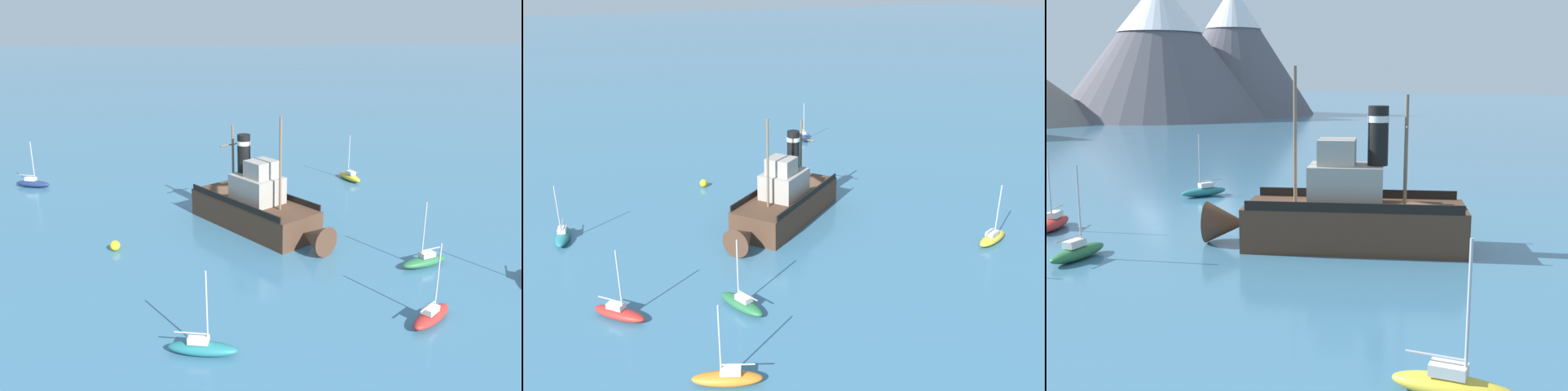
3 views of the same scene
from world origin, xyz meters
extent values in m
plane|color=teal|center=(0.00, 0.00, 0.00)|extent=(600.00, 600.00, 0.00)
cone|color=#56545B|center=(58.99, 105.86, 15.10)|extent=(47.70, 47.70, 30.20)
cone|color=white|center=(58.99, 105.86, 24.54)|extent=(18.95, 18.95, 11.43)
cone|color=#56545B|center=(79.62, 104.67, 15.36)|extent=(39.35, 39.35, 30.72)
cone|color=white|center=(79.62, 104.67, 25.71)|extent=(13.62, 13.62, 10.13)
cube|color=#4C3323|center=(-1.68, 2.93, 1.20)|extent=(10.53, 12.33, 2.40)
cone|color=#4C3323|center=(-5.84, 8.80, 1.20)|extent=(3.31, 3.32, 2.35)
cube|color=#9E998E|center=(-1.97, 3.34, 3.50)|extent=(4.76, 5.00, 2.20)
cube|color=#9E998E|center=(-2.26, 3.75, 5.30)|extent=(2.95, 2.90, 1.40)
cylinder|color=black|center=(-0.99, 1.95, 6.20)|extent=(1.10, 1.10, 3.20)
cylinder|color=silver|center=(-0.99, 1.95, 7.10)|extent=(1.16, 1.16, 0.35)
cylinder|color=#75604C|center=(-3.59, 5.62, 6.15)|extent=(0.20, 0.20, 7.50)
cylinder|color=#75604C|center=(-0.12, 0.73, 5.40)|extent=(0.20, 0.20, 6.00)
cylinder|color=#75604C|center=(-0.12, 0.73, 6.72)|extent=(2.19, 1.60, 0.12)
cube|color=black|center=(-3.44, 1.68, 2.65)|extent=(6.69, 9.37, 0.50)
cube|color=black|center=(0.08, 4.18, 2.65)|extent=(6.69, 9.37, 0.50)
ellipsoid|color=#B22823|center=(-10.80, 19.39, 0.35)|extent=(3.58, 3.33, 0.70)
cube|color=silver|center=(-10.65, 19.52, 0.88)|extent=(1.25, 1.21, 0.36)
cylinder|color=#B7B7BC|center=(-11.03, 19.19, 2.80)|extent=(0.10, 0.10, 4.20)
cylinder|color=#B7B7BC|center=(-10.35, 19.79, 1.25)|extent=(1.41, 1.25, 0.08)
ellipsoid|color=#23757A|center=(2.60, 21.39, 0.35)|extent=(3.95, 1.88, 0.70)
cube|color=silver|center=(2.79, 21.35, 0.88)|extent=(1.21, 0.86, 0.36)
cylinder|color=#B7B7BC|center=(2.30, 21.45, 2.80)|extent=(0.10, 0.10, 4.20)
cylinder|color=#B7B7BC|center=(3.18, 21.26, 1.25)|extent=(1.78, 0.46, 0.08)
ellipsoid|color=#286B3D|center=(-13.24, 12.02, 0.35)|extent=(3.95, 2.32, 0.70)
cube|color=silver|center=(-13.43, 11.95, 0.88)|extent=(1.25, 0.97, 0.36)
cylinder|color=#B7B7BC|center=(-12.96, 12.12, 2.80)|extent=(0.10, 0.10, 4.20)
cylinder|color=#B7B7BC|center=(-13.80, 11.81, 1.25)|extent=(1.72, 0.68, 0.08)
ellipsoid|color=gold|center=(-13.35, -9.98, 0.35)|extent=(2.27, 3.95, 0.70)
cube|color=silver|center=(-13.41, -9.79, 0.88)|extent=(0.96, 1.25, 0.36)
cylinder|color=#B7B7BC|center=(-13.25, -10.27, 2.80)|extent=(0.10, 0.10, 4.20)
cylinder|color=#B7B7BC|center=(-13.54, -9.41, 1.25)|extent=(0.66, 1.73, 0.08)
sphere|color=yellow|center=(9.32, 7.01, 0.39)|extent=(0.79, 0.79, 0.79)
camera|label=1|loc=(1.96, 46.88, 17.19)|focal=38.00mm
camera|label=2|loc=(-42.02, 23.23, 20.25)|focal=38.00mm
camera|label=3|loc=(-29.43, -18.76, 9.36)|focal=45.00mm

